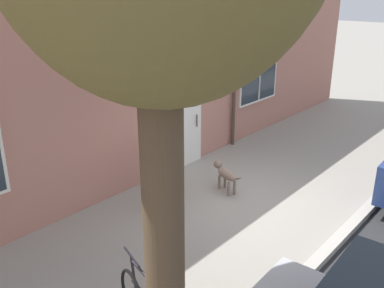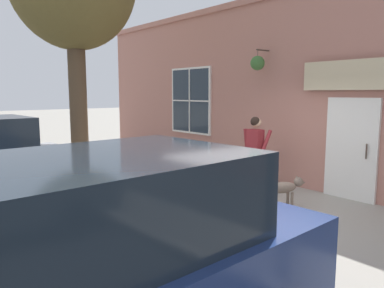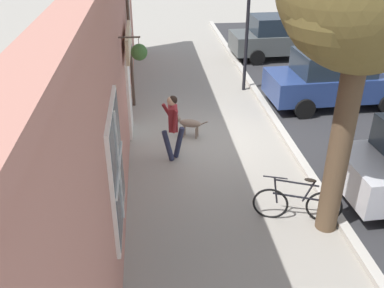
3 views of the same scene
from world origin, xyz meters
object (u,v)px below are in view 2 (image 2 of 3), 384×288
leaning_bicycle (107,169)px  pedestrian_walking (255,147)px  parked_car_mid_block (83,276)px  dog_on_leash (285,188)px

leaning_bicycle → pedestrian_walking: bearing=130.4°
leaning_bicycle → parked_car_mid_block: size_ratio=0.39×
parked_car_mid_block → pedestrian_walking: bearing=-151.0°
dog_on_leash → pedestrian_walking: bearing=-112.3°
leaning_bicycle → parked_car_mid_block: bearing=61.7°
dog_on_leash → leaning_bicycle: (1.78, -3.83, -0.02)m
dog_on_leash → leaning_bicycle: 4.22m
dog_on_leash → leaning_bicycle: size_ratio=0.57×
dog_on_leash → parked_car_mid_block: parked_car_mid_block is taller
dog_on_leash → leaning_bicycle: bearing=-65.1°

